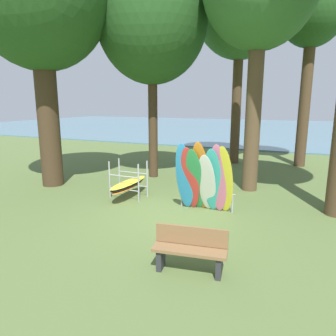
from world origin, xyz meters
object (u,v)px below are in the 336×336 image
tree_far_left_back (313,13)px  park_bench (190,249)px  tree_far_right_back (241,4)px  leaning_board_pile (204,180)px  tree_deep_back (152,19)px  board_storage_rack (128,184)px

tree_far_left_back → park_bench: (-1.70, -11.61, -6.70)m
tree_far_right_back → leaning_board_pile: 10.44m
park_bench → tree_deep_back: bearing=121.4°
tree_far_right_back → park_bench: (1.50, -11.10, -7.30)m
tree_far_right_back → board_storage_rack: size_ratio=4.90×
park_bench → leaning_board_pile: bearing=102.9°
tree_far_left_back → tree_far_right_back: size_ratio=0.87×
tree_far_left_back → park_bench: size_ratio=6.31×
board_storage_rack → tree_deep_back: bearing=100.6°
tree_deep_back → board_storage_rack: tree_deep_back is taller
tree_deep_back → leaning_board_pile: tree_deep_back is taller
tree_far_left_back → park_bench: bearing=-98.3°
tree_far_right_back → leaning_board_pile: bearing=-84.4°
tree_deep_back → park_bench: size_ratio=6.19×
tree_deep_back → park_bench: 9.76m
tree_far_right_back → tree_deep_back: bearing=-119.7°
board_storage_rack → leaning_board_pile: bearing=-8.3°
tree_far_left_back → tree_deep_back: bearing=-139.1°
tree_far_left_back → leaning_board_pile: size_ratio=4.28×
tree_far_right_back → park_bench: tree_far_right_back is taller
board_storage_rack → tree_far_left_back: bearing=57.2°
leaning_board_pile → board_storage_rack: (-2.75, 0.40, -0.52)m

